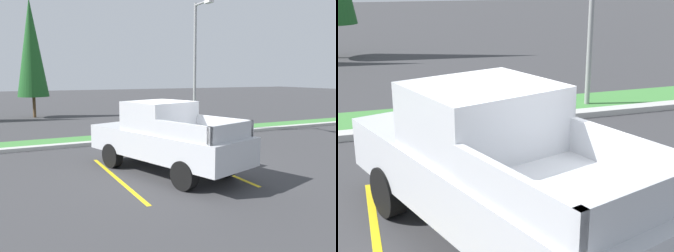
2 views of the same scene
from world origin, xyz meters
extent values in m
plane|color=#38383A|center=(0.00, 0.00, 0.00)|extent=(120.00, 120.00, 0.00)
cube|color=yellow|center=(1.06, -0.04, 0.00)|extent=(0.12, 4.80, 0.01)
cube|color=#B2B2AD|center=(0.00, 5.00, 0.07)|extent=(56.00, 0.40, 0.15)
cube|color=#42843D|center=(0.00, 6.10, 0.03)|extent=(56.00, 1.80, 0.06)
cylinder|color=black|center=(-1.78, 1.16, 0.38)|extent=(0.50, 0.81, 0.76)
cylinder|color=black|center=(-0.17, 1.70, 0.38)|extent=(0.50, 0.81, 0.76)
cylinder|color=black|center=(0.80, -1.25, 0.38)|extent=(0.50, 0.81, 0.76)
cube|color=silver|center=(-0.49, -0.04, 0.88)|extent=(3.43, 5.53, 0.76)
cube|color=silver|center=(-0.58, 0.24, 1.68)|extent=(2.17, 2.07, 0.84)
cube|color=#2D3842|center=(-0.84, 1.02, 1.73)|extent=(1.56, 0.56, 0.63)
cube|color=silver|center=(-0.84, -1.69, 1.48)|extent=(0.69, 1.84, 0.44)
cube|color=silver|center=(0.77, -1.15, 1.48)|extent=(0.69, 1.84, 0.44)
cube|color=silver|center=(0.25, -2.27, 1.48)|extent=(1.74, 0.66, 0.44)
cube|color=silver|center=(-1.29, 2.38, 0.64)|extent=(1.76, 0.72, 0.28)
camera|label=1|loc=(-4.93, -9.40, 2.88)|focal=38.02mm
camera|label=2|loc=(-2.16, -5.59, 3.44)|focal=52.03mm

